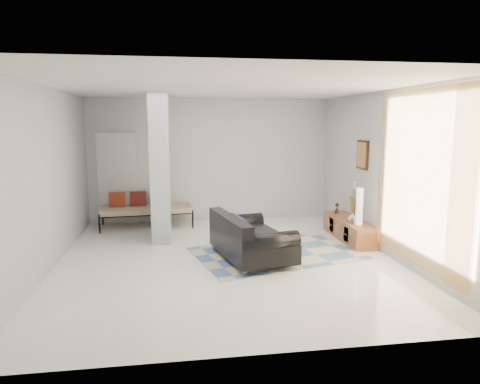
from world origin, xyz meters
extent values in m
plane|color=white|center=(0.00, 0.00, 0.00)|extent=(6.00, 6.00, 0.00)
plane|color=white|center=(0.00, 0.00, 2.80)|extent=(6.00, 6.00, 0.00)
plane|color=#BBBEBF|center=(0.00, 3.00, 1.40)|extent=(6.00, 0.00, 6.00)
plane|color=#BBBEBF|center=(0.00, -3.00, 1.40)|extent=(6.00, 0.00, 6.00)
plane|color=#BBBEBF|center=(-2.75, 0.00, 1.40)|extent=(0.00, 6.00, 6.00)
plane|color=#BBBEBF|center=(2.75, 0.00, 1.40)|extent=(0.00, 6.00, 6.00)
cube|color=#B6BABE|center=(-1.10, 1.60, 1.40)|extent=(0.35, 1.20, 2.80)
cube|color=silver|center=(-2.10, 2.96, 1.02)|extent=(0.85, 0.06, 2.04)
plane|color=gold|center=(2.67, -1.15, 1.45)|extent=(0.00, 2.55, 2.55)
cube|color=#341D0E|center=(2.72, 0.90, 1.65)|extent=(0.04, 0.45, 0.55)
cube|color=brown|center=(2.52, 0.90, 0.20)|extent=(0.45, 1.69, 0.40)
cube|color=#341D0E|center=(2.30, 0.52, 0.20)|extent=(0.02, 0.23, 0.28)
cube|color=#341D0E|center=(2.30, 1.28, 0.20)|extent=(0.02, 0.23, 0.28)
cube|color=gold|center=(2.70, 1.14, 0.60)|extent=(0.09, 0.32, 0.40)
cube|color=silver|center=(2.42, 0.52, 0.46)|extent=(0.04, 0.10, 0.12)
cylinder|color=silver|center=(0.18, -0.81, 0.05)|extent=(0.05, 0.05, 0.10)
cylinder|color=silver|center=(-0.11, 0.55, 0.05)|extent=(0.05, 0.05, 0.10)
cylinder|color=silver|center=(0.94, -0.64, 0.05)|extent=(0.05, 0.05, 0.10)
cylinder|color=silver|center=(0.65, 0.71, 0.05)|extent=(0.05, 0.05, 0.10)
cube|color=black|center=(0.42, -0.05, 0.25)|extent=(1.30, 1.80, 0.30)
cube|color=black|center=(0.04, -0.13, 0.58)|extent=(0.54, 1.64, 0.36)
cylinder|color=black|center=(0.56, -0.73, 0.48)|extent=(0.97, 0.47, 0.28)
cylinder|color=black|center=(0.27, 0.63, 0.48)|extent=(0.97, 0.47, 0.28)
cube|color=black|center=(0.15, -0.10, 0.60)|extent=(0.26, 0.61, 0.31)
cylinder|color=black|center=(-2.38, 2.07, 0.20)|extent=(0.04, 0.04, 0.40)
cylinder|color=black|center=(-0.47, 2.23, 0.20)|extent=(0.04, 0.04, 0.40)
cylinder|color=black|center=(-2.45, 2.87, 0.20)|extent=(0.04, 0.04, 0.40)
cylinder|color=black|center=(-0.54, 3.03, 0.20)|extent=(0.04, 0.04, 0.40)
cube|color=beige|center=(-1.46, 2.55, 0.38)|extent=(2.00, 0.98, 0.12)
cube|color=maroon|center=(-2.09, 2.65, 0.60)|extent=(0.35, 0.19, 0.33)
cube|color=maroon|center=(-1.64, 2.68, 0.60)|extent=(0.35, 0.19, 0.33)
cube|color=maroon|center=(-1.19, 2.72, 0.60)|extent=(0.35, 0.19, 0.33)
cube|color=#C5B496|center=(0.90, 0.20, 0.01)|extent=(3.10, 2.45, 0.01)
cylinder|color=silver|center=(2.50, 0.44, 0.74)|extent=(0.12, 0.12, 0.68)
imported|color=silver|center=(2.47, 0.65, 0.49)|extent=(0.19, 0.19, 0.19)
camera|label=1|loc=(-0.80, -6.81, 2.24)|focal=32.00mm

